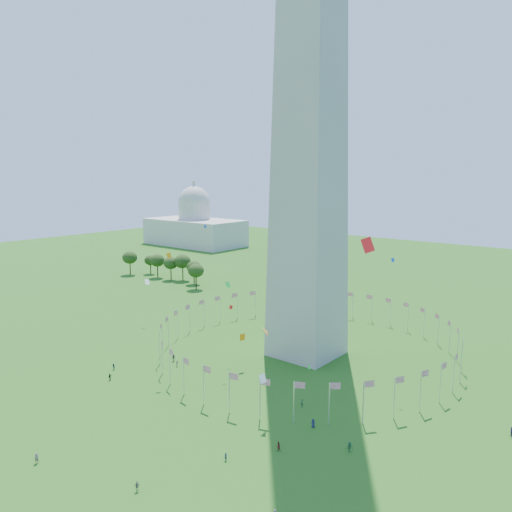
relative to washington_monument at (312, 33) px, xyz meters
The scene contains 7 objects.
ground 98.18m from the washington_monument, 90.00° to the right, with size 600.00×600.00×0.00m, color #205514.
washington_monument is the anchor object (origin of this frame).
flag_ring 80.00m from the washington_monument, 96.12° to the left, with size 80.24×80.24×9.00m.
capitol_building 230.40m from the washington_monument, 144.16° to the left, with size 70.00×35.00×46.00m, color beige, non-canonical shape.
crowd 94.84m from the washington_monument, 76.98° to the right, with size 94.48×77.87×1.96m.
kites_aloft 69.70m from the washington_monument, 87.76° to the right, with size 124.01×81.56×37.45m.
tree_line_west 137.58m from the washington_monument, 158.76° to the left, with size 55.52×16.12×12.01m.
Camera 1 is at (73.12, -61.46, 49.57)m, focal length 35.00 mm.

